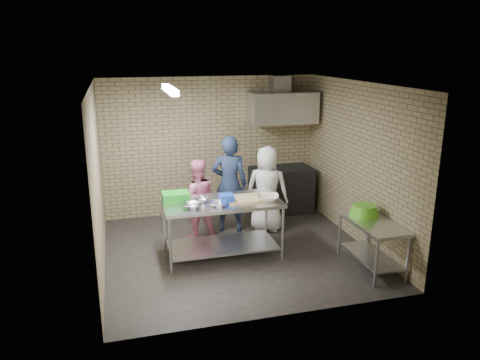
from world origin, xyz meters
name	(u,v)px	position (x,y,z in m)	size (l,w,h in m)	color
floor	(237,251)	(0.00, 0.00, 0.00)	(4.20, 4.20, 0.00)	black
ceiling	(237,84)	(0.00, 0.00, 2.70)	(4.20, 4.20, 0.00)	black
back_wall	(211,146)	(0.00, 2.00, 1.35)	(4.20, 0.06, 2.70)	#95885D
front_wall	(281,214)	(0.00, -2.00, 1.35)	(4.20, 0.06, 2.70)	#95885D
left_wall	(98,181)	(-2.10, 0.00, 1.35)	(0.06, 4.00, 2.70)	#95885D
right_wall	(358,163)	(2.10, 0.00, 1.35)	(0.06, 4.00, 2.70)	#95885D
prep_table	(222,229)	(-0.28, -0.10, 0.46)	(1.84, 0.92, 0.92)	silver
side_counter	(372,244)	(1.80, -1.10, 0.38)	(0.60, 1.20, 0.75)	silver
stove	(281,190)	(1.35, 1.65, 0.45)	(1.20, 0.70, 0.90)	black
range_hood	(282,108)	(1.35, 1.70, 2.10)	(1.30, 0.60, 0.60)	silver
hood_duct	(280,83)	(1.35, 1.85, 2.55)	(0.35, 0.30, 0.30)	#A5A8AD
wall_shelf	(293,115)	(1.65, 1.89, 1.92)	(0.80, 0.20, 0.04)	#3F2B19
fluorescent_fixture	(170,90)	(-1.00, 0.00, 2.64)	(0.10, 1.25, 0.08)	white
green_crate	(176,197)	(-0.98, 0.02, 1.00)	(0.41, 0.31, 0.16)	#1C991F
blue_tub	(226,199)	(-0.23, -0.20, 0.99)	(0.20, 0.20, 0.13)	blue
cutting_board	(244,199)	(0.07, -0.12, 0.94)	(0.56, 0.43, 0.03)	tan
mixing_bowl_a	(192,206)	(-0.78, -0.30, 0.96)	(0.29, 0.29, 0.07)	#ACAFB3
mixing_bowl_b	(202,200)	(-0.58, -0.05, 0.95)	(0.22, 0.22, 0.07)	silver
mixing_bowl_c	(219,204)	(-0.38, -0.32, 0.95)	(0.26, 0.26, 0.07)	silver
ceramic_bowl	(268,198)	(0.42, -0.25, 0.96)	(0.35, 0.35, 0.09)	beige
green_basin	(364,210)	(1.78, -0.85, 0.83)	(0.46, 0.46, 0.17)	#59C626
bottle_red	(281,110)	(1.40, 1.89, 2.03)	(0.07, 0.07, 0.18)	#B22619
man_navy	(229,184)	(0.10, 0.91, 0.88)	(0.64, 0.42, 1.75)	#151A34
woman_pink	(197,199)	(-0.53, 0.72, 0.70)	(0.68, 0.53, 1.41)	pink
woman_white	(267,189)	(0.75, 0.77, 0.78)	(0.76, 0.50, 1.56)	white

